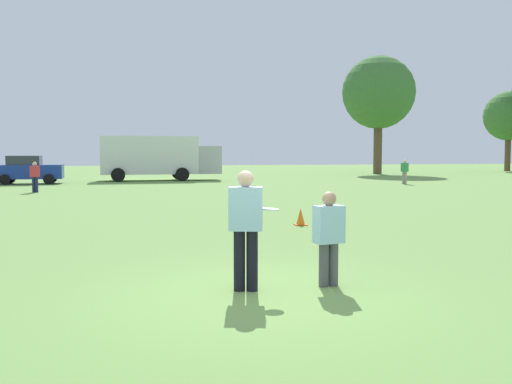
{
  "coord_description": "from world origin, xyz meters",
  "views": [
    {
      "loc": [
        -1.72,
        -7.82,
        2.05
      ],
      "look_at": [
        0.63,
        3.22,
        1.25
      ],
      "focal_mm": 39.71,
      "sensor_mm": 36.0,
      "label": 1
    }
  ],
  "objects_px": {
    "bystander_field_marshal": "(405,170)",
    "traffic_cone": "(301,217)",
    "player_thrower": "(246,223)",
    "parked_car_center": "(28,170)",
    "box_truck": "(158,156)",
    "player_defender": "(329,234)",
    "bystander_sideline_watcher": "(35,175)",
    "frisbee": "(270,209)"
  },
  "relations": [
    {
      "from": "box_truck",
      "to": "bystander_field_marshal",
      "type": "xyz_separation_m",
      "value": [
        15.29,
        -7.97,
        -0.87
      ]
    },
    {
      "from": "player_defender",
      "to": "parked_car_center",
      "type": "distance_m",
      "value": 32.13
    },
    {
      "from": "player_thrower",
      "to": "bystander_field_marshal",
      "type": "height_order",
      "value": "player_thrower"
    },
    {
      "from": "traffic_cone",
      "to": "parked_car_center",
      "type": "relative_size",
      "value": 0.11
    },
    {
      "from": "traffic_cone",
      "to": "frisbee",
      "type": "bearing_deg",
      "value": -110.11
    },
    {
      "from": "frisbee",
      "to": "traffic_cone",
      "type": "distance_m",
      "value": 7.52
    },
    {
      "from": "box_truck",
      "to": "bystander_field_marshal",
      "type": "distance_m",
      "value": 17.27
    },
    {
      "from": "player_defender",
      "to": "traffic_cone",
      "type": "relative_size",
      "value": 3.03
    },
    {
      "from": "frisbee",
      "to": "parked_car_center",
      "type": "xyz_separation_m",
      "value": [
        -8.75,
        30.6,
        -0.28
      ]
    },
    {
      "from": "box_truck",
      "to": "bystander_field_marshal",
      "type": "height_order",
      "value": "box_truck"
    },
    {
      "from": "parked_car_center",
      "to": "bystander_field_marshal",
      "type": "distance_m",
      "value": 24.29
    },
    {
      "from": "parked_car_center",
      "to": "box_truck",
      "type": "height_order",
      "value": "box_truck"
    },
    {
      "from": "player_defender",
      "to": "box_truck",
      "type": "xyz_separation_m",
      "value": [
        -1.25,
        33.35,
        0.94
      ]
    },
    {
      "from": "player_thrower",
      "to": "traffic_cone",
      "type": "height_order",
      "value": "player_thrower"
    },
    {
      "from": "player_defender",
      "to": "box_truck",
      "type": "relative_size",
      "value": 0.17
    },
    {
      "from": "player_defender",
      "to": "bystander_sideline_watcher",
      "type": "bearing_deg",
      "value": 109.45
    },
    {
      "from": "player_defender",
      "to": "bystander_sideline_watcher",
      "type": "height_order",
      "value": "bystander_sideline_watcher"
    },
    {
      "from": "frisbee",
      "to": "bystander_sideline_watcher",
      "type": "relative_size",
      "value": 0.17
    },
    {
      "from": "traffic_cone",
      "to": "bystander_field_marshal",
      "type": "distance_m",
      "value": 22.16
    },
    {
      "from": "player_thrower",
      "to": "frisbee",
      "type": "height_order",
      "value": "player_thrower"
    },
    {
      "from": "bystander_field_marshal",
      "to": "traffic_cone",
      "type": "bearing_deg",
      "value": -124.05
    },
    {
      "from": "player_defender",
      "to": "box_truck",
      "type": "bearing_deg",
      "value": 92.14
    },
    {
      "from": "player_defender",
      "to": "box_truck",
      "type": "height_order",
      "value": "box_truck"
    },
    {
      "from": "frisbee",
      "to": "bystander_field_marshal",
      "type": "distance_m",
      "value": 29.44
    },
    {
      "from": "traffic_cone",
      "to": "bystander_field_marshal",
      "type": "bearing_deg",
      "value": 55.95
    },
    {
      "from": "frisbee",
      "to": "player_defender",
      "type": "bearing_deg",
      "value": -2.15
    },
    {
      "from": "bystander_sideline_watcher",
      "to": "traffic_cone",
      "type": "bearing_deg",
      "value": -58.06
    },
    {
      "from": "traffic_cone",
      "to": "player_thrower",
      "type": "bearing_deg",
      "value": -112.63
    },
    {
      "from": "player_thrower",
      "to": "parked_car_center",
      "type": "relative_size",
      "value": 0.42
    },
    {
      "from": "parked_car_center",
      "to": "box_truck",
      "type": "xyz_separation_m",
      "value": [
        8.42,
        2.72,
        0.83
      ]
    },
    {
      "from": "frisbee",
      "to": "traffic_cone",
      "type": "xyz_separation_m",
      "value": [
        2.56,
        7.0,
        -0.97
      ]
    },
    {
      "from": "player_defender",
      "to": "bystander_sideline_watcher",
      "type": "distance_m",
      "value": 23.67
    },
    {
      "from": "player_thrower",
      "to": "parked_car_center",
      "type": "height_order",
      "value": "parked_car_center"
    },
    {
      "from": "bystander_field_marshal",
      "to": "parked_car_center",
      "type": "bearing_deg",
      "value": 167.5
    },
    {
      "from": "player_thrower",
      "to": "traffic_cone",
      "type": "distance_m",
      "value": 7.68
    },
    {
      "from": "player_defender",
      "to": "bystander_sideline_watcher",
      "type": "relative_size",
      "value": 0.93
    },
    {
      "from": "player_thrower",
      "to": "bystander_sideline_watcher",
      "type": "relative_size",
      "value": 1.15
    },
    {
      "from": "player_defender",
      "to": "player_thrower",
      "type": "bearing_deg",
      "value": -179.06
    },
    {
      "from": "traffic_cone",
      "to": "parked_car_center",
      "type": "bearing_deg",
      "value": 115.6
    },
    {
      "from": "bystander_field_marshal",
      "to": "frisbee",
      "type": "bearing_deg",
      "value": -120.55
    },
    {
      "from": "box_truck",
      "to": "traffic_cone",
      "type": "bearing_deg",
      "value": -83.73
    },
    {
      "from": "parked_car_center",
      "to": "bystander_field_marshal",
      "type": "bearing_deg",
      "value": -12.5
    }
  ]
}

